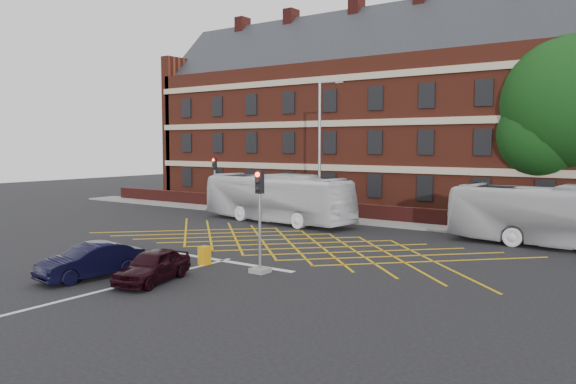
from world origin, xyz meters
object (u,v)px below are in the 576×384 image
Objects in this scene: bus_left at (276,198)px; direction_signs at (231,195)px; utility_cabinet at (204,255)px; traffic_light_far at (215,190)px; deciduous_tree at (570,113)px; street_lamp at (320,174)px; traffic_light_near at (260,231)px; car_maroon at (153,266)px; car_navy at (91,261)px; bus_right at (566,217)px.

direction_signs is at bearing 76.10° from bus_left.
bus_left is 14.07m from utility_cabinet.
traffic_light_far is at bearing 83.40° from bus_left.
deciduous_tree is 15.00× the size of utility_cabinet.
street_lamp is 4.32× the size of direction_signs.
traffic_light_near is at bearing -137.97° from bus_left.
car_maroon is 4.53m from traffic_light_near.
direction_signs is at bearing 127.64° from utility_cabinet.
car_maroon is (6.09, -16.33, -1.03)m from bus_left.
car_maroon is at bearing -79.20° from street_lamp.
utility_cabinet is (13.10, -14.85, -1.35)m from traffic_light_far.
car_navy is 0.98× the size of traffic_light_near.
car_maroon reaches higher than utility_cabinet.
car_navy is at bearing -114.09° from utility_cabinet.
bus_right is 16.41m from traffic_light_near.
bus_left is at bearing 95.36° from bus_right.
deciduous_tree is at bearing 53.56° from car_maroon.
traffic_light_near is at bearing -109.95° from deciduous_tree.
car_navy is (-14.41, -18.07, -0.95)m from bus_right.
street_lamp is at bearing 90.87° from bus_right.
street_lamp is (-3.36, 17.63, 2.68)m from car_maroon.
direction_signs is (-12.45, 18.89, 0.74)m from car_maroon.
deciduous_tree is 25.87m from traffic_light_far.
street_lamp is (-13.85, -8.13, -4.03)m from deciduous_tree.
deciduous_tree is 5.63× the size of direction_signs.
street_lamp reaches higher than bus_right.
bus_right is 15.34m from street_lamp.
car_navy is 4.88m from utility_cabinet.
bus_right is at bearing -80.92° from deciduous_tree.
utility_cabinet is at bearing -52.36° from direction_signs.
deciduous_tree is 24.68m from direction_signs.
traffic_light_near reaches higher than car_navy.
traffic_light_far is at bearing 176.29° from street_lamp.
direction_signs is at bearing -163.32° from deciduous_tree.
deciduous_tree reaches higher than direction_signs.
traffic_light_near reaches higher than bus_right.
utility_cabinet is (-11.03, -22.31, -6.93)m from deciduous_tree.
bus_right is at bearing 54.96° from traffic_light_near.
direction_signs is (-9.09, 1.26, -1.94)m from street_lamp.
traffic_light_far reaches higher than car_maroon.
traffic_light_far is 0.45× the size of street_lamp.
traffic_light_near is 1.94× the size of direction_signs.
direction_signs is (1.19, 0.59, -0.39)m from traffic_light_far.
traffic_light_far reaches higher than bus_right.
bus_left is 1.02× the size of bus_right.
bus_left reaches higher than utility_cabinet.
traffic_light_near is 1.00× the size of traffic_light_far.
bus_right is 0.95× the size of deciduous_tree.
bus_left is 17.71m from car_navy.
bus_left is 3.19× the size of car_maroon.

